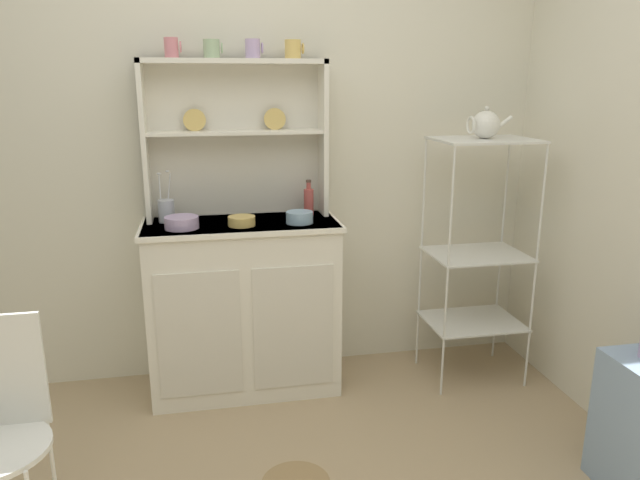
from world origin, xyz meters
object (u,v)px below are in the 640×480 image
at_px(bowl_mixing_large, 182,222).
at_px(porcelain_teapot, 486,125).
at_px(hutch_shelf_unit, 235,128).
at_px(bakers_rack, 478,238).
at_px(jam_bottle, 309,201).
at_px(utensil_jar, 166,210).
at_px(cup_rose_0, 172,48).
at_px(hutch_cabinet, 244,305).

height_order(bowl_mixing_large, porcelain_teapot, porcelain_teapot).
xyz_separation_m(hutch_shelf_unit, bakers_rack, (1.22, -0.28, -0.56)).
bearing_deg(jam_bottle, bowl_mixing_large, -165.98).
bearing_deg(jam_bottle, porcelain_teapot, -12.99).
height_order(bowl_mixing_large, utensil_jar, utensil_jar).
distance_m(hutch_shelf_unit, cup_rose_0, 0.47).
height_order(cup_rose_0, bowl_mixing_large, cup_rose_0).
height_order(hutch_cabinet, utensil_jar, utensil_jar).
bearing_deg(bowl_mixing_large, bakers_rack, -1.45).
xyz_separation_m(hutch_cabinet, jam_bottle, (0.36, 0.09, 0.51)).
bearing_deg(porcelain_teapot, hutch_shelf_unit, 167.22).
distance_m(bakers_rack, utensil_jar, 1.59).
bearing_deg(bowl_mixing_large, hutch_shelf_unit, 40.08).
distance_m(cup_rose_0, jam_bottle, 0.99).
xyz_separation_m(hutch_shelf_unit, bowl_mixing_large, (-0.28, -0.24, -0.42)).
height_order(bakers_rack, bowl_mixing_large, bakers_rack).
bearing_deg(bakers_rack, bowl_mixing_large, 178.55).
bearing_deg(porcelain_teapot, bakers_rack, 0.00).
bearing_deg(cup_rose_0, bowl_mixing_large, -89.24).
bearing_deg(bakers_rack, jam_bottle, 167.03).
xyz_separation_m(bowl_mixing_large, utensil_jar, (-0.08, 0.15, 0.03)).
bearing_deg(hutch_cabinet, utensil_jar, 167.66).
bearing_deg(bowl_mixing_large, cup_rose_0, 90.76).
xyz_separation_m(hutch_cabinet, porcelain_teapot, (1.21, -0.11, 0.90)).
relative_size(bakers_rack, jam_bottle, 6.98).
relative_size(bakers_rack, utensil_jar, 5.10).
distance_m(bakers_rack, bowl_mixing_large, 1.50).
bearing_deg(bowl_mixing_large, jam_bottle, 14.02).
relative_size(bowl_mixing_large, jam_bottle, 0.87).
bearing_deg(porcelain_teapot, hutch_cabinet, 174.76).
xyz_separation_m(cup_rose_0, porcelain_teapot, (1.50, -0.23, -0.36)).
bearing_deg(jam_bottle, hutch_shelf_unit, 167.72).
xyz_separation_m(hutch_cabinet, bakers_rack, (1.22, -0.11, 0.32)).
distance_m(bowl_mixing_large, jam_bottle, 0.66).
bearing_deg(hutch_shelf_unit, porcelain_teapot, -12.78).
bearing_deg(cup_rose_0, utensil_jar, -148.77).
bearing_deg(utensil_jar, hutch_shelf_unit, 13.51).
xyz_separation_m(bakers_rack, bowl_mixing_large, (-1.50, 0.04, 0.14)).
distance_m(hutch_cabinet, bowl_mixing_large, 0.55).
height_order(hutch_cabinet, bowl_mixing_large, bowl_mixing_large).
height_order(cup_rose_0, jam_bottle, cup_rose_0).
height_order(hutch_shelf_unit, porcelain_teapot, hutch_shelf_unit).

